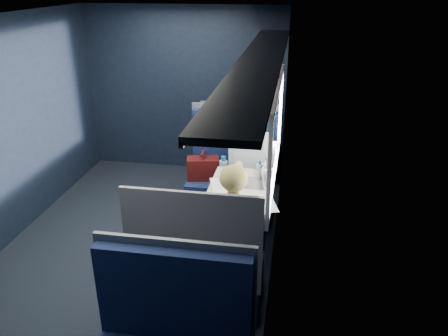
% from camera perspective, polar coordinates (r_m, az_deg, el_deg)
% --- Properties ---
extents(ground, '(2.80, 4.20, 0.01)m').
position_cam_1_polar(ground, '(4.84, -10.72, -9.68)').
color(ground, black).
extents(room_shell, '(3.00, 4.40, 2.40)m').
position_cam_1_polar(room_shell, '(4.21, -11.95, 7.37)').
color(room_shell, black).
rests_on(room_shell, ground).
extents(table, '(0.62, 1.00, 0.74)m').
position_cam_1_polar(table, '(4.28, 1.75, -3.63)').
color(table, '#54565E').
rests_on(table, ground).
extents(seat_bay_near, '(1.05, 0.62, 1.26)m').
position_cam_1_polar(seat_bay_near, '(5.18, 0.84, -1.44)').
color(seat_bay_near, '#0C1536').
rests_on(seat_bay_near, ground).
extents(seat_bay_far, '(1.04, 0.62, 1.26)m').
position_cam_1_polar(seat_bay_far, '(3.70, -3.06, -13.03)').
color(seat_bay_far, '#0C1536').
rests_on(seat_bay_far, ground).
extents(seat_row_front, '(1.04, 0.51, 1.16)m').
position_cam_1_polar(seat_row_front, '(6.02, 2.33, 2.14)').
color(seat_row_front, '#0C1536').
rests_on(seat_row_front, ground).
extents(man, '(0.53, 0.56, 1.32)m').
position_cam_1_polar(man, '(4.87, 3.67, 0.63)').
color(man, black).
rests_on(man, ground).
extents(woman, '(0.53, 0.56, 1.32)m').
position_cam_1_polar(woman, '(3.63, 1.30, -7.89)').
color(woman, black).
rests_on(woman, ground).
extents(papers, '(0.74, 0.89, 0.01)m').
position_cam_1_polar(papers, '(4.14, 2.35, -3.41)').
color(papers, white).
rests_on(papers, table).
extents(laptop, '(0.23, 0.30, 0.22)m').
position_cam_1_polar(laptop, '(4.31, 4.62, -1.46)').
color(laptop, silver).
rests_on(laptop, table).
extents(bottle_small, '(0.06, 0.06, 0.21)m').
position_cam_1_polar(bottle_small, '(4.40, 4.66, -0.42)').
color(bottle_small, silver).
rests_on(bottle_small, table).
extents(cup, '(0.07, 0.07, 0.09)m').
position_cam_1_polar(cup, '(4.50, 6.11, -0.63)').
color(cup, white).
rests_on(cup, table).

